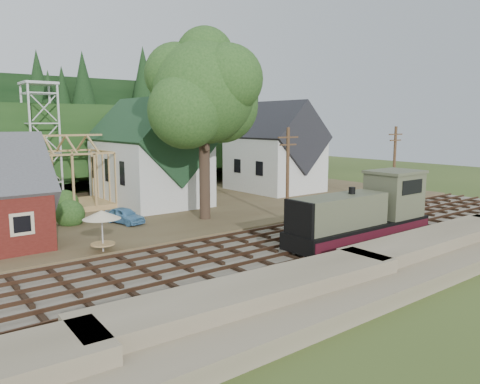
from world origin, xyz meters
TOP-DOWN VIEW (x-y plane):
  - ground at (0.00, 0.00)m, footprint 140.00×140.00m
  - embankment at (0.00, -8.50)m, footprint 64.00×5.00m
  - railroad_bed at (0.00, 0.00)m, footprint 64.00×11.00m
  - village_flat at (0.00, 18.00)m, footprint 64.00×26.00m
  - hillside at (0.00, 42.00)m, footprint 70.00×28.96m
  - ridge at (0.00, 58.00)m, footprint 80.00×20.00m
  - church at (2.00, 19.68)m, footprint 8.40×15.17m
  - farmhouse at (18.00, 19.00)m, footprint 8.40×10.80m
  - timber_frame at (-6.00, 22.00)m, footprint 8.20×6.20m
  - lattice_tower at (-6.00, 28.00)m, footprint 3.20×3.20m
  - big_tree at (2.17, 10.08)m, footprint 10.90×8.40m
  - telegraph_pole_near at (7.00, 5.20)m, footprint 2.20×0.28m
  - telegraph_pole_far at (22.00, 5.20)m, footprint 2.20×0.28m
  - locomotive at (6.50, -3.00)m, footprint 12.04×3.01m
  - car_blue at (-4.18, 12.46)m, footprint 2.42×4.07m
  - car_red at (17.85, 17.70)m, footprint 4.39×3.32m
  - patio_set at (-8.78, 5.50)m, footprint 2.38×2.38m

SIDE VIEW (x-z plane):
  - ground at x=0.00m, z-range 0.00..0.00m
  - embankment at x=0.00m, z-range -0.80..0.80m
  - hillside at x=0.00m, z-range -6.37..6.37m
  - ridge at x=0.00m, z-range -6.00..6.00m
  - railroad_bed at x=0.00m, z-range 0.00..0.16m
  - village_flat at x=0.00m, z-range 0.00..0.30m
  - car_red at x=17.85m, z-range 0.30..1.41m
  - car_blue at x=-4.18m, z-range 0.30..1.60m
  - locomotive at x=6.50m, z-range -0.28..4.54m
  - patio_set at x=-8.78m, z-range 1.23..3.89m
  - timber_frame at x=-6.00m, z-range -0.23..6.76m
  - telegraph_pole_near at x=7.00m, z-range 0.25..8.25m
  - telegraph_pole_far at x=22.00m, z-range 0.25..8.25m
  - farmhouse at x=18.00m, z-range -0.43..10.17m
  - church at x=2.00m, z-range -1.32..11.68m
  - lattice_tower at x=-6.00m, z-range 3.97..16.10m
  - big_tree at x=2.17m, z-range 2.87..17.57m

